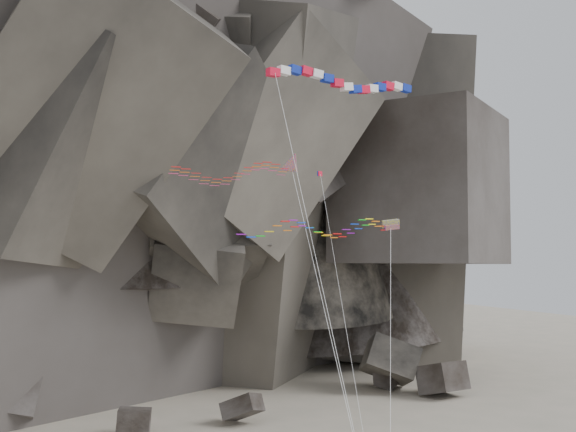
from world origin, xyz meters
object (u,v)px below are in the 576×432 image
banner_kite (345,83)px  parafoil_kite (314,228)px  pennant_kite (334,259)px  delta_kite (227,172)px

banner_kite → parafoil_kite: banner_kite is taller
parafoil_kite → pennant_kite: pennant_kite is taller
delta_kite → pennant_kite: (5.32, -5.11, -5.84)m
delta_kite → banner_kite: bearing=-40.0°
delta_kite → pennant_kite: size_ratio=1.06×
delta_kite → banner_kite: 10.38m
delta_kite → parafoil_kite: 7.26m
parafoil_kite → pennant_kite: (1.24, -0.50, -2.00)m
delta_kite → banner_kite: size_ratio=0.82×
banner_kite → parafoil_kite: 10.99m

